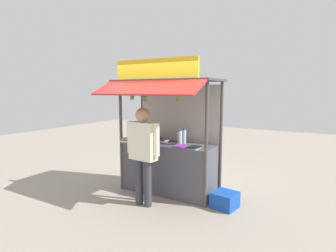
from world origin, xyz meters
TOP-DOWN VIEW (x-y plane):
  - ground_plane at (0.00, 0.00)m, footprint 20.00×20.00m
  - stall_counter at (0.00, 0.00)m, footprint 1.85×0.61m
  - stall_structure at (0.00, 0.10)m, footprint 2.05×1.49m
  - water_bottle_front_right at (-0.82, 0.16)m, footprint 0.08×0.08m
  - water_bottle_mid_right at (0.27, 0.16)m, footprint 0.09×0.09m
  - water_bottle_rear_center at (0.26, 0.00)m, footprint 0.08×0.08m
  - magazine_stack_left at (0.36, -0.20)m, footprint 0.21×0.25m
  - magazine_stack_back_right at (-0.15, -0.01)m, footprint 0.26×0.26m
  - magazine_stack_back_left at (0.63, -0.17)m, footprint 0.21×0.30m
  - magazine_stack_front_left at (-0.83, -0.19)m, footprint 0.25×0.33m
  - banana_bunch_rightmost at (0.42, -0.41)m, footprint 0.08×0.08m
  - banana_bunch_leftmost at (-0.55, -0.41)m, footprint 0.10×0.10m
  - banana_bunch_inner_left at (-0.25, -0.41)m, footprint 0.10×0.10m
  - vendor_person at (-0.06, -0.76)m, footprint 0.66×0.26m
  - plastic_crate at (1.22, -0.14)m, footprint 0.46×0.46m

SIDE VIEW (x-z plane):
  - ground_plane at x=0.00m, z-range 0.00..0.00m
  - plastic_crate at x=1.22m, z-range 0.00..0.28m
  - stall_counter at x=0.00m, z-range 0.00..0.99m
  - magazine_stack_back_left at x=0.63m, z-range 0.99..1.02m
  - magazine_stack_left at x=0.36m, z-range 0.99..1.03m
  - magazine_stack_front_left at x=-0.83m, z-range 0.99..1.06m
  - magazine_stack_back_right at x=-0.15m, z-range 0.99..1.08m
  - vendor_person at x=-0.06m, z-range 0.18..1.91m
  - water_bottle_front_right at x=-0.82m, z-range 0.98..1.28m
  - water_bottle_rear_center at x=0.26m, z-range 0.98..1.28m
  - water_bottle_mid_right at x=0.27m, z-range 0.98..1.28m
  - stall_structure at x=0.00m, z-range 0.26..2.84m
  - banana_bunch_inner_left at x=-0.25m, z-range 1.77..2.04m
  - banana_bunch_rightmost at x=0.42m, z-range 1.77..2.04m
  - banana_bunch_leftmost at x=-0.55m, z-range 1.81..2.05m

